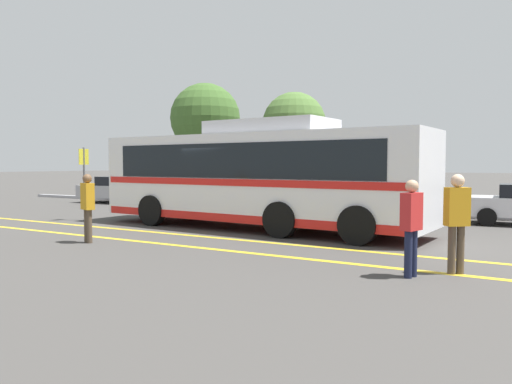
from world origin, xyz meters
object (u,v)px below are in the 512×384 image
object	(u,v)px
parked_car_1	(215,191)
transit_bus	(256,175)
pedestrian_1	(411,222)
tree_0	(205,119)
parked_car_2	(344,197)
pedestrian_2	(88,204)
pedestrian_0	(457,217)
bus_stop_sign	(84,175)
tree_1	(294,124)
parked_car_0	(122,189)

from	to	relation	value
parked_car_1	transit_bus	bearing A→B (deg)	41.48
pedestrian_1	tree_0	xyz separation A→B (m)	(-15.87, 15.60, 3.77)
parked_car_2	pedestrian_2	distance (m)	10.33
pedestrian_0	pedestrian_1	bearing A→B (deg)	8.54
bus_stop_sign	pedestrian_1	bearing A→B (deg)	-101.49
pedestrian_1	bus_stop_sign	xyz separation A→B (m)	(-12.26, 3.29, 0.64)
parked_car_1	pedestrian_1	bearing A→B (deg)	45.27
pedestrian_0	tree_1	world-z (taller)	tree_1
transit_bus	parked_car_1	bearing A→B (deg)	48.65
pedestrian_0	pedestrian_2	world-z (taller)	pedestrian_0
parked_car_2	tree_1	distance (m)	7.59
tree_0	pedestrian_0	bearing A→B (deg)	-42.04
parked_car_2	bus_stop_sign	size ratio (longest dim) A/B	1.55
parked_car_1	pedestrian_1	xyz separation A→B (m)	(10.93, -9.53, 0.22)
tree_1	pedestrian_1	bearing A→B (deg)	-57.15
transit_bus	tree_1	xyz separation A→B (m)	(-3.70, 10.25, 2.41)
parked_car_1	pedestrian_1	world-z (taller)	pedestrian_1
parked_car_0	parked_car_2	xyz separation A→B (m)	(12.05, -0.07, 0.04)
tree_0	transit_bus	bearing A→B (deg)	-47.94
transit_bus	pedestrian_1	bearing A→B (deg)	-123.70
tree_1	parked_car_2	bearing A→B (deg)	-47.30
pedestrian_0	bus_stop_sign	world-z (taller)	bus_stop_sign
transit_bus	parked_car_2	bearing A→B (deg)	-6.38
parked_car_0	parked_car_2	world-z (taller)	parked_car_2
tree_0	tree_1	size ratio (longest dim) A/B	1.19
pedestrian_2	bus_stop_sign	bearing A→B (deg)	160.91
parked_car_2	tree_0	size ratio (longest dim) A/B	0.59
pedestrian_2	bus_stop_sign	xyz separation A→B (m)	(-4.17, 3.48, 0.63)
tree_1	parked_car_1	bearing A→B (deg)	-106.46
pedestrian_0	pedestrian_2	size ratio (longest dim) A/B	1.04
parked_car_0	bus_stop_sign	distance (m)	7.93
parked_car_0	tree_1	xyz separation A→B (m)	(7.43, 4.93, 3.38)
transit_bus	tree_0	xyz separation A→B (m)	(-10.14, 11.24, 3.08)
parked_car_1	pedestrian_0	xyz separation A→B (m)	(11.59, -8.84, 0.28)
bus_stop_sign	tree_0	distance (m)	13.20
pedestrian_2	tree_0	bearing A→B (deg)	137.02
pedestrian_0	tree_1	distance (m)	17.45
tree_1	parked_car_0	bearing A→B (deg)	-146.42
parked_car_2	pedestrian_2	size ratio (longest dim) A/B	2.28
pedestrian_2	tree_0	xyz separation A→B (m)	(-7.78, 15.79, 3.75)
parked_car_1	pedestrian_0	distance (m)	14.57
pedestrian_1	parked_car_1	bearing A→B (deg)	65.77
pedestrian_0	tree_0	bearing A→B (deg)	-80.19
tree_1	tree_0	bearing A→B (deg)	171.26
parked_car_0	pedestrian_1	bearing A→B (deg)	58.06
parked_car_1	parked_car_2	bearing A→B (deg)	87.01
pedestrian_0	tree_1	size ratio (longest dim) A/B	0.32
parked_car_0	pedestrian_2	world-z (taller)	pedestrian_2
pedestrian_0	parked_car_1	bearing A→B (deg)	-75.49
transit_bus	parked_car_1	xyz separation A→B (m)	(-5.20, 5.18, -0.90)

